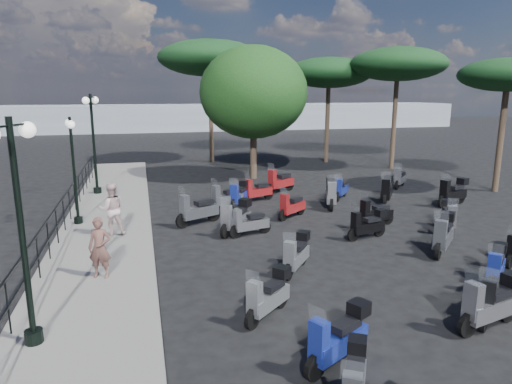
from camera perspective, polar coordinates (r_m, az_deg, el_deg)
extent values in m
plane|color=black|center=(14.07, 8.41, -7.10)|extent=(120.00, 120.00, 0.00)
cube|color=slate|center=(15.95, -18.32, -4.96)|extent=(3.00, 30.00, 0.15)
cylinder|color=black|center=(10.05, -28.59, -12.52)|extent=(0.04, 0.04, 1.10)
cylinder|color=black|center=(11.28, -26.91, -9.66)|extent=(0.04, 0.04, 1.10)
cylinder|color=black|center=(12.53, -25.59, -7.35)|extent=(0.04, 0.04, 1.10)
cylinder|color=black|center=(13.80, -24.52, -5.46)|extent=(0.04, 0.04, 1.10)
cylinder|color=black|center=(15.09, -23.63, -3.90)|extent=(0.04, 0.04, 1.10)
cylinder|color=black|center=(16.40, -22.89, -2.58)|extent=(0.04, 0.04, 1.10)
cylinder|color=black|center=(17.71, -22.26, -1.45)|extent=(0.04, 0.04, 1.10)
cylinder|color=black|center=(19.03, -21.72, -0.48)|extent=(0.04, 0.04, 1.10)
cylinder|color=black|center=(20.36, -21.25, 0.36)|extent=(0.04, 0.04, 1.10)
cylinder|color=black|center=(21.69, -20.83, 1.10)|extent=(0.04, 0.04, 1.10)
cylinder|color=black|center=(23.03, -20.47, 1.76)|extent=(0.04, 0.04, 1.10)
cylinder|color=black|center=(24.37, -20.14, 2.34)|extent=(0.04, 0.04, 1.10)
cylinder|color=black|center=(25.71, -19.85, 2.86)|extent=(0.04, 0.04, 1.10)
cylinder|color=black|center=(27.06, -19.59, 3.33)|extent=(0.04, 0.04, 1.10)
cylinder|color=black|center=(28.41, -19.35, 3.76)|extent=(0.04, 0.04, 1.10)
cube|color=black|center=(15.62, -23.42, -1.34)|extent=(0.04, 26.00, 0.04)
cube|color=black|center=(15.75, -23.25, -3.21)|extent=(0.04, 26.00, 0.04)
cylinder|color=black|center=(9.72, -26.01, -15.90)|extent=(0.33, 0.33, 0.25)
cylinder|color=black|center=(9.00, -27.19, -4.88)|extent=(0.11, 0.11, 4.14)
cylinder|color=black|center=(8.67, -28.46, 7.29)|extent=(0.39, 0.88, 0.04)
sphere|color=white|center=(9.06, -26.66, 6.97)|extent=(0.29, 0.29, 0.29)
cylinder|color=black|center=(17.19, -21.31, -3.29)|extent=(0.30, 0.30, 0.22)
cylinder|color=black|center=(16.83, -21.78, 2.42)|extent=(0.10, 0.10, 3.70)
cylinder|color=black|center=(16.64, -22.26, 8.23)|extent=(0.20, 0.82, 0.04)
sphere|color=white|center=(17.06, -22.33, 8.00)|extent=(0.26, 0.26, 0.26)
sphere|color=white|center=(16.23, -22.13, 7.82)|extent=(0.26, 0.26, 0.26)
cylinder|color=black|center=(21.91, -19.21, 0.22)|extent=(0.35, 0.35, 0.27)
cylinder|color=black|center=(21.58, -19.60, 5.61)|extent=(0.12, 0.12, 4.42)
cylinder|color=black|center=(21.46, -20.01, 11.02)|extent=(0.34, 0.96, 0.04)
sphere|color=white|center=(21.92, -19.48, 10.79)|extent=(0.31, 0.31, 0.31)
sphere|color=white|center=(21.00, -20.51, 10.67)|extent=(0.31, 0.31, 0.31)
imported|color=brown|center=(11.95, -18.95, -6.60)|extent=(0.64, 0.51, 1.54)
imported|color=beige|center=(15.28, -17.60, -2.06)|extent=(0.90, 0.74, 1.70)
cylinder|color=black|center=(8.12, 7.39, -20.89)|extent=(0.46, 0.32, 0.48)
cylinder|color=black|center=(8.95, 12.45, -17.68)|extent=(0.46, 0.32, 0.48)
cube|color=navy|center=(8.47, 10.33, -18.06)|extent=(1.29, 0.93, 0.34)
cube|color=black|center=(8.45, 11.11, -15.99)|extent=(0.67, 0.55, 0.14)
cube|color=navy|center=(7.94, 7.87, -17.90)|extent=(0.34, 0.37, 0.69)
plane|color=white|center=(7.68, 7.69, -15.19)|extent=(0.25, 0.37, 0.37)
cube|color=black|center=(8.67, 12.73, -13.99)|extent=(0.45, 0.44, 0.26)
cylinder|color=black|center=(9.50, -0.45, -15.55)|extent=(0.40, 0.37, 0.45)
cylinder|color=black|center=(10.35, 3.17, -13.08)|extent=(0.40, 0.37, 0.45)
cube|color=gray|center=(9.88, 1.60, -13.29)|extent=(1.12, 1.06, 0.32)
cube|color=black|center=(9.89, 2.12, -11.57)|extent=(0.61, 0.59, 0.13)
cube|color=gray|center=(9.36, -0.19, -13.03)|extent=(0.34, 0.35, 0.66)
plane|color=white|center=(9.14, -0.39, -10.76)|extent=(0.29, 0.32, 0.35)
cube|color=black|center=(10.12, 3.26, -9.96)|extent=(0.44, 0.44, 0.24)
cylinder|color=black|center=(14.88, -3.85, -4.88)|extent=(0.42, 0.44, 0.50)
cylinder|color=black|center=(15.90, -1.41, -3.69)|extent=(0.42, 0.44, 0.50)
cube|color=gray|center=(15.37, -2.49, -3.54)|extent=(1.19, 1.24, 0.36)
cube|color=black|center=(15.44, -2.16, -2.34)|extent=(0.66, 0.67, 0.15)
cube|color=gray|center=(14.81, -3.71, -3.01)|extent=(0.39, 0.38, 0.73)
plane|color=white|center=(14.64, -3.86, -1.29)|extent=(0.35, 0.33, 0.39)
cube|color=black|center=(15.74, -1.38, -1.33)|extent=(0.49, 0.49, 0.27)
cylinder|color=black|center=(16.13, -9.14, -3.56)|extent=(0.53, 0.34, 0.53)
cylinder|color=black|center=(16.84, -5.31, -2.76)|extent=(0.53, 0.34, 0.53)
cube|color=#484A50|center=(16.45, -7.04, -2.45)|extent=(1.46, 0.99, 0.38)
cube|color=black|center=(16.48, -6.53, -1.30)|extent=(0.74, 0.60, 0.16)
cube|color=#484A50|center=(16.04, -8.94, -1.75)|extent=(0.37, 0.41, 0.78)
plane|color=white|center=(15.89, -9.20, -0.05)|extent=(0.27, 0.42, 0.41)
cylinder|color=black|center=(18.31, -2.80, -1.57)|extent=(0.34, 0.45, 0.47)
cylinder|color=black|center=(19.38, -1.55, -0.76)|extent=(0.34, 0.45, 0.47)
cube|color=navy|center=(18.85, -2.11, -0.60)|extent=(0.97, 1.26, 0.33)
cube|color=black|center=(18.94, -1.94, 0.32)|extent=(0.57, 0.66, 0.14)
cube|color=navy|center=(18.27, -2.73, -0.14)|extent=(0.37, 0.34, 0.69)
plane|color=white|center=(18.13, -2.81, 1.19)|extent=(0.36, 0.27, 0.37)
cube|color=black|center=(19.27, -1.54, 1.08)|extent=(0.45, 0.45, 0.26)
cylinder|color=black|center=(8.01, 12.33, -21.81)|extent=(0.30, 0.42, 0.43)
cube|color=black|center=(7.49, 12.30, -20.64)|extent=(0.51, 0.61, 0.13)
plane|color=white|center=(6.67, 12.03, -21.06)|extent=(0.33, 0.23, 0.34)
cube|color=black|center=(7.72, 12.55, -18.17)|extent=(0.40, 0.41, 0.24)
cylinder|color=black|center=(10.10, 24.94, -14.83)|extent=(0.51, 0.23, 0.50)
cylinder|color=black|center=(11.07, 28.97, -12.82)|extent=(0.51, 0.23, 0.50)
cube|color=gray|center=(10.54, 27.33, -12.78)|extent=(1.41, 0.68, 0.36)
cube|color=black|center=(10.56, 28.05, -11.05)|extent=(0.69, 0.46, 0.15)
cube|color=gray|center=(9.96, 25.50, -12.20)|extent=(0.30, 0.36, 0.74)
plane|color=white|center=(9.73, 25.54, -9.76)|extent=(0.18, 0.41, 0.39)
cylinder|color=black|center=(11.73, 4.09, -9.90)|extent=(0.36, 0.42, 0.46)
cylinder|color=black|center=(12.73, 5.85, -8.08)|extent=(0.36, 0.42, 0.46)
cube|color=gray|center=(12.21, 5.10, -8.13)|extent=(1.01, 1.17, 0.32)
cube|color=black|center=(12.26, 5.37, -6.72)|extent=(0.57, 0.62, 0.13)
cube|color=gray|center=(11.64, 4.26, -7.78)|extent=(0.35, 0.34, 0.66)
plane|color=white|center=(11.44, 4.19, -5.87)|extent=(0.33, 0.28, 0.35)
cube|color=black|center=(12.55, 5.94, -5.45)|extent=(0.44, 0.44, 0.25)
cylinder|color=black|center=(16.80, 3.42, -2.90)|extent=(0.42, 0.35, 0.46)
cylinder|color=black|center=(17.71, 5.60, -2.12)|extent=(0.42, 0.35, 0.46)
cube|color=maroon|center=(17.25, 4.64, -1.92)|extent=(1.19, 1.00, 0.32)
cube|color=black|center=(17.32, 4.96, -0.96)|extent=(0.63, 0.57, 0.13)
cube|color=maroon|center=(16.75, 3.60, -1.40)|extent=(0.34, 0.35, 0.67)
plane|color=white|center=(16.61, 3.50, 0.00)|extent=(0.28, 0.34, 0.35)
cylinder|color=black|center=(14.87, -2.57, -4.99)|extent=(0.45, 0.21, 0.44)
cylinder|color=black|center=(15.38, 1.10, -4.38)|extent=(0.45, 0.21, 0.44)
cube|color=gray|center=(15.09, -0.55, -4.05)|extent=(1.24, 0.62, 0.31)
cube|color=black|center=(15.10, -0.03, -3.03)|extent=(0.61, 0.41, 0.13)
cube|color=gray|center=(14.78, -2.33, -3.38)|extent=(0.27, 0.32, 0.64)
plane|color=white|center=(14.65, -2.53, -1.85)|extent=(0.16, 0.36, 0.34)
cylinder|color=black|center=(18.08, -5.21, -1.77)|extent=(0.48, 0.30, 0.49)
cylinder|color=black|center=(18.77, -2.14, -1.19)|extent=(0.48, 0.30, 0.49)
cube|color=#484A50|center=(18.40, -3.53, -0.89)|extent=(1.34, 0.88, 0.35)
cube|color=black|center=(18.44, -3.10, 0.05)|extent=(0.68, 0.54, 0.14)
cube|color=#484A50|center=(18.01, -5.03, -0.28)|extent=(0.33, 0.37, 0.71)
plane|color=white|center=(17.88, -5.22, 1.12)|extent=(0.24, 0.38, 0.38)
cylinder|color=black|center=(10.45, 26.59, -14.12)|extent=(0.44, 0.39, 0.48)
cylinder|color=black|center=(11.55, 27.67, -11.68)|extent=(0.44, 0.39, 0.48)
cube|color=black|center=(10.97, 27.30, -11.87)|extent=(1.23, 1.10, 0.34)
cube|color=black|center=(11.02, 27.60, -10.20)|extent=(0.66, 0.62, 0.14)
cube|color=black|center=(10.34, 26.93, -11.62)|extent=(0.36, 0.37, 0.71)
plane|color=white|center=(10.11, 27.13, -9.39)|extent=(0.31, 0.35, 0.37)
cylinder|color=black|center=(14.89, 12.07, -5.25)|extent=(0.44, 0.19, 0.43)
cylinder|color=black|center=(15.59, 15.15, -4.61)|extent=(0.44, 0.19, 0.43)
cube|color=black|center=(15.22, 13.81, -4.31)|extent=(1.22, 0.58, 0.31)
cube|color=black|center=(15.25, 14.29, -3.31)|extent=(0.59, 0.39, 0.13)
cube|color=black|center=(14.82, 12.36, -3.67)|extent=(0.26, 0.31, 0.63)
plane|color=white|center=(14.68, 12.27, -2.18)|extent=(0.15, 0.35, 0.34)
cube|color=black|center=(15.44, 15.33, -2.54)|extent=(0.37, 0.35, 0.24)
cylinder|color=black|center=(16.27, 13.19, -3.73)|extent=(0.47, 0.20, 0.46)
cylinder|color=black|center=(17.03, 16.15, -3.17)|extent=(0.47, 0.20, 0.46)
cube|color=black|center=(16.63, 14.86, -2.84)|extent=(1.30, 0.61, 0.33)
cube|color=black|center=(16.67, 15.33, -1.87)|extent=(0.63, 0.42, 0.14)
cube|color=black|center=(16.20, 13.48, -2.18)|extent=(0.27, 0.33, 0.68)
plane|color=white|center=(16.06, 13.40, -0.71)|extent=(0.16, 0.37, 0.36)
cylinder|color=black|center=(19.43, -1.13, -0.74)|extent=(0.47, 0.27, 0.47)
cylinder|color=black|center=(20.11, 1.56, -0.28)|extent=(0.47, 0.27, 0.47)
cube|color=maroon|center=(19.75, 0.35, 0.01)|extent=(1.29, 0.79, 0.33)
cube|color=black|center=(19.79, 0.74, 0.84)|extent=(0.65, 0.49, 0.14)
cube|color=maroon|center=(19.37, -0.95, 0.58)|extent=(0.31, 0.35, 0.68)
plane|color=white|center=(19.25, -1.09, 1.83)|extent=(0.21, 0.37, 0.36)
cylinder|color=black|center=(21.00, 1.87, 0.36)|extent=(0.51, 0.37, 0.53)
cylinder|color=black|center=(21.96, 4.21, 0.87)|extent=(0.51, 0.37, 0.53)
cube|color=maroon|center=(21.48, 3.17, 1.16)|extent=(1.42, 1.06, 0.37)
cube|color=black|center=(21.56, 3.51, 2.03)|extent=(0.73, 0.62, 0.15)
cube|color=maroon|center=(20.96, 2.04, 1.74)|extent=(0.38, 0.41, 0.77)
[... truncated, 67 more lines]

